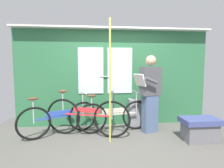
{
  "coord_description": "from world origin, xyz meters",
  "views": [
    {
      "loc": [
        -0.45,
        -3.17,
        1.42
      ],
      "look_at": [
        -0.1,
        0.53,
        1.07
      ],
      "focal_mm": 28.41,
      "sensor_mm": 36.0,
      "label": 1
    }
  ],
  "objects": [
    {
      "name": "bench_seat_corner",
      "position": [
        1.55,
        -0.03,
        0.24
      ],
      "size": [
        0.7,
        0.44,
        0.45
      ],
      "color": "#3D477F",
      "rests_on": "ground_plane"
    },
    {
      "name": "ground_plane",
      "position": [
        0.0,
        0.0,
        -0.02
      ],
      "size": [
        5.66,
        3.92,
        0.04
      ],
      "primitive_type": "cube",
      "color": "#56544F"
    },
    {
      "name": "bicycle_near_door",
      "position": [
        -1.2,
        0.53,
        0.36
      ],
      "size": [
        1.54,
        0.79,
        0.87
      ],
      "rotation": [
        0.0,
        0.0,
        0.44
      ],
      "color": "black",
      "rests_on": "ground_plane"
    },
    {
      "name": "train_door_wall",
      "position": [
        -0.01,
        1.15,
        1.23
      ],
      "size": [
        4.66,
        0.28,
        2.35
      ],
      "color": "#2D6B42",
      "rests_on": "ground_plane"
    },
    {
      "name": "bicycle_by_pole",
      "position": [
        -0.63,
        0.45,
        0.4
      ],
      "size": [
        1.75,
        0.65,
        0.97
      ],
      "rotation": [
        0.0,
        0.0,
        -0.3
      ],
      "color": "black",
      "rests_on": "ground_plane"
    },
    {
      "name": "passenger_reading_newspaper",
      "position": [
        0.73,
        0.54,
        0.88
      ],
      "size": [
        0.62,
        0.56,
        1.67
      ],
      "rotation": [
        0.0,
        0.0,
        3.49
      ],
      "color": "slate",
      "rests_on": "ground_plane"
    },
    {
      "name": "handrail_pole",
      "position": [
        -0.18,
        0.09,
        1.15
      ],
      "size": [
        0.04,
        0.04,
        2.31
      ],
      "primitive_type": "cylinder",
      "color": "#C6C14C",
      "rests_on": "ground_plane"
    },
    {
      "name": "trash_bin_by_wall",
      "position": [
        0.54,
        0.94,
        0.33
      ],
      "size": [
        0.39,
        0.28,
        0.66
      ],
      "primitive_type": "cube",
      "color": "gray",
      "rests_on": "ground_plane"
    },
    {
      "name": "bicycle_leaning_behind",
      "position": [
        -0.03,
        0.63,
        0.36
      ],
      "size": [
        1.67,
        0.48,
        0.88
      ],
      "rotation": [
        0.0,
        0.0,
        0.18
      ],
      "color": "black",
      "rests_on": "ground_plane"
    }
  ]
}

